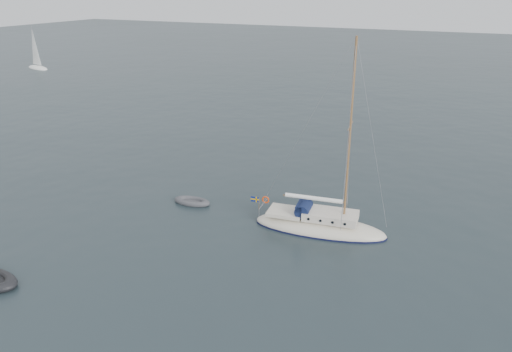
% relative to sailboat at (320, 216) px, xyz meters
% --- Properties ---
extents(ground, '(300.00, 300.00, 0.00)m').
position_rel_sailboat_xyz_m(ground, '(-1.99, -2.01, -0.94)').
color(ground, black).
rests_on(ground, ground).
extents(sailboat, '(8.70, 2.61, 12.39)m').
position_rel_sailboat_xyz_m(sailboat, '(0.00, 0.00, 0.00)').
color(sailboat, beige).
rests_on(sailboat, ground).
extents(dinghy, '(2.68, 1.21, 0.38)m').
position_rel_sailboat_xyz_m(dinghy, '(-9.37, -0.00, -0.77)').
color(dinghy, '#4A4A4F').
rests_on(dinghy, ground).
extents(distant_yacht_a, '(6.04, 3.22, 8.01)m').
position_rel_sailboat_xyz_m(distant_yacht_a, '(-66.43, 38.66, 2.49)').
color(distant_yacht_a, white).
rests_on(distant_yacht_a, ground).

